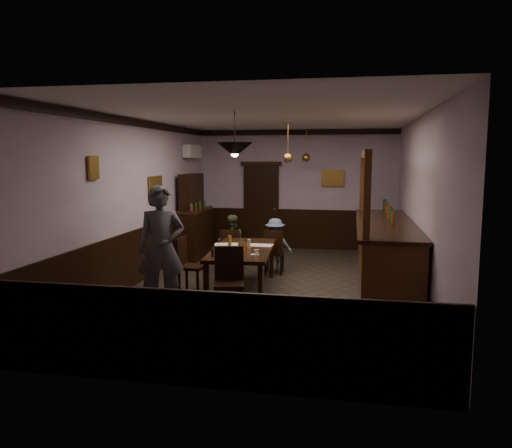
% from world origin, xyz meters
% --- Properties ---
extents(room, '(5.01, 8.01, 3.01)m').
position_xyz_m(room, '(0.00, 0.00, 1.50)').
color(room, '#2D2621').
rests_on(room, ground).
extents(dining_table, '(1.17, 2.27, 0.75)m').
position_xyz_m(dining_table, '(-0.45, -0.29, 0.69)').
color(dining_table, black).
rests_on(dining_table, ground).
extents(chair_far_left, '(0.47, 0.47, 0.89)m').
position_xyz_m(chair_far_left, '(-0.99, 0.95, 0.49)').
color(chair_far_left, black).
rests_on(chair_far_left, ground).
extents(chair_far_right, '(0.39, 0.39, 0.89)m').
position_xyz_m(chair_far_right, '(-0.11, 1.02, 0.49)').
color(chair_far_right, black).
rests_on(chair_far_right, ground).
extents(chair_near, '(0.52, 0.52, 1.00)m').
position_xyz_m(chair_near, '(-0.36, -1.61, 0.55)').
color(chair_near, black).
rests_on(chair_near, ground).
extents(chair_side, '(0.44, 0.44, 0.95)m').
position_xyz_m(chair_side, '(-1.36, -0.55, 0.52)').
color(chair_side, black).
rests_on(chair_side, ground).
extents(person_standing, '(0.81, 0.68, 1.90)m').
position_xyz_m(person_standing, '(-1.40, -1.62, 0.95)').
color(person_standing, '#4D4F58').
rests_on(person_standing, ground).
extents(person_seated_left, '(0.67, 0.60, 1.15)m').
position_xyz_m(person_seated_left, '(-1.02, 1.22, 0.57)').
color(person_seated_left, '#434C2E').
rests_on(person_seated_left, ground).
extents(person_seated_right, '(0.75, 0.50, 1.08)m').
position_xyz_m(person_seated_right, '(-0.12, 1.29, 0.54)').
color(person_seated_right, slate).
rests_on(person_seated_right, ground).
extents(newspaper_left, '(0.48, 0.38, 0.01)m').
position_xyz_m(newspaper_left, '(-0.81, 0.00, 0.75)').
color(newspaper_left, silver).
rests_on(newspaper_left, dining_table).
extents(newspaper_right, '(0.43, 0.31, 0.01)m').
position_xyz_m(newspaper_right, '(-0.18, 0.03, 0.75)').
color(newspaper_right, silver).
rests_on(newspaper_right, dining_table).
extents(napkin, '(0.16, 0.16, 0.00)m').
position_xyz_m(napkin, '(-0.46, -0.49, 0.75)').
color(napkin, '#F8D45B').
rests_on(napkin, dining_table).
extents(saucer, '(0.15, 0.15, 0.01)m').
position_xyz_m(saucer, '(-0.12, -0.85, 0.76)').
color(saucer, white).
rests_on(saucer, dining_table).
extents(coffee_cup, '(0.09, 0.09, 0.07)m').
position_xyz_m(coffee_cup, '(-0.09, -0.84, 0.80)').
color(coffee_cup, white).
rests_on(coffee_cup, saucer).
extents(pastry_plate, '(0.22, 0.22, 0.01)m').
position_xyz_m(pastry_plate, '(-0.42, -0.86, 0.76)').
color(pastry_plate, white).
rests_on(pastry_plate, dining_table).
extents(pastry_ring_a, '(0.13, 0.13, 0.04)m').
position_xyz_m(pastry_ring_a, '(-0.50, -0.84, 0.79)').
color(pastry_ring_a, '#C68C47').
rests_on(pastry_ring_a, pastry_plate).
extents(pastry_ring_b, '(0.13, 0.13, 0.04)m').
position_xyz_m(pastry_ring_b, '(-0.43, -0.77, 0.79)').
color(pastry_ring_b, '#C68C47').
rests_on(pastry_ring_b, pastry_plate).
extents(soda_can, '(0.07, 0.07, 0.12)m').
position_xyz_m(soda_can, '(-0.39, -0.43, 0.81)').
color(soda_can, orange).
rests_on(soda_can, dining_table).
extents(beer_glass, '(0.06, 0.06, 0.20)m').
position_xyz_m(beer_glass, '(-0.69, -0.22, 0.85)').
color(beer_glass, '#BF721E').
rests_on(beer_glass, dining_table).
extents(water_glass, '(0.06, 0.06, 0.15)m').
position_xyz_m(water_glass, '(-0.35, -0.24, 0.82)').
color(water_glass, silver).
rests_on(water_glass, dining_table).
extents(pepper_mill, '(0.04, 0.04, 0.14)m').
position_xyz_m(pepper_mill, '(-0.76, -1.08, 0.82)').
color(pepper_mill, black).
rests_on(pepper_mill, dining_table).
extents(sideboard, '(0.52, 1.46, 1.93)m').
position_xyz_m(sideboard, '(-2.21, 2.40, 0.77)').
color(sideboard, black).
rests_on(sideboard, ground).
extents(bar_counter, '(1.00, 4.31, 2.42)m').
position_xyz_m(bar_counter, '(1.99, 0.60, 0.61)').
color(bar_counter, '#4D2814').
rests_on(bar_counter, ground).
extents(door_back, '(0.90, 0.06, 2.10)m').
position_xyz_m(door_back, '(-0.90, 3.95, 1.05)').
color(door_back, black).
rests_on(door_back, ground).
extents(ac_unit, '(0.20, 0.85, 0.30)m').
position_xyz_m(ac_unit, '(-2.38, 2.90, 2.45)').
color(ac_unit, white).
rests_on(ac_unit, ground).
extents(picture_left_small, '(0.04, 0.28, 0.36)m').
position_xyz_m(picture_left_small, '(-2.46, -1.60, 2.15)').
color(picture_left_small, olive).
rests_on(picture_left_small, ground).
extents(picture_left_large, '(0.04, 0.62, 0.48)m').
position_xyz_m(picture_left_large, '(-2.46, 0.80, 1.70)').
color(picture_left_large, olive).
rests_on(picture_left_large, ground).
extents(picture_back, '(0.55, 0.04, 0.42)m').
position_xyz_m(picture_back, '(0.90, 3.96, 1.80)').
color(picture_back, olive).
rests_on(picture_back, ground).
extents(pendant_iron, '(0.56, 0.56, 0.69)m').
position_xyz_m(pendant_iron, '(-0.39, -1.09, 2.42)').
color(pendant_iron, black).
rests_on(pendant_iron, ground).
extents(pendant_brass_mid, '(0.20, 0.20, 0.81)m').
position_xyz_m(pendant_brass_mid, '(0.10, 1.48, 2.30)').
color(pendant_brass_mid, '#BF8C3F').
rests_on(pendant_brass_mid, ground).
extents(pendant_brass_far, '(0.20, 0.20, 0.81)m').
position_xyz_m(pendant_brass_far, '(0.30, 3.24, 2.30)').
color(pendant_brass_far, '#BF8C3F').
rests_on(pendant_brass_far, ground).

